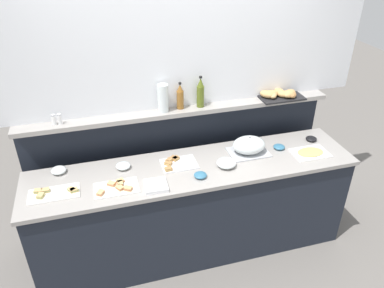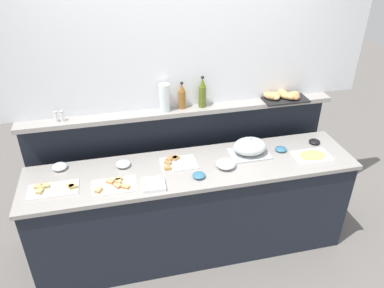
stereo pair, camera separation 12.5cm
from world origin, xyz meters
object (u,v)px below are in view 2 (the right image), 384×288
serving_cloche (250,147)px  olive_oil_bottle (202,93)px  sandwich_platter_rear (53,189)px  glass_bowl_large (123,164)px  vinegar_bottle_amber (181,97)px  glass_bowl_small (60,167)px  glass_bowl_medium (226,164)px  condiment_bowl_teal (281,149)px  water_carafe (165,98)px  condiment_bowl_cream (314,142)px  sandwich_platter_front (115,185)px  condiment_bowl_red (199,175)px  salt_shaker (56,117)px  sandwich_platter_side (176,163)px  bread_basket (283,96)px  cold_cuts_platter (312,156)px  napkin_stack (154,185)px  pepper_shaker (62,116)px

serving_cloche → olive_oil_bottle: olive_oil_bottle is taller
sandwich_platter_rear → glass_bowl_large: size_ratio=3.05×
vinegar_bottle_amber → glass_bowl_small: bearing=-168.7°
glass_bowl_medium → condiment_bowl_teal: (0.54, 0.13, -0.01)m
water_carafe → condiment_bowl_cream: bearing=-12.5°
glass_bowl_small → condiment_bowl_cream: (2.20, -0.09, -0.00)m
sandwich_platter_front → condiment_bowl_red: bearing=-2.7°
sandwich_platter_rear → glass_bowl_small: bearing=84.0°
condiment_bowl_cream → vinegar_bottle_amber: bearing=165.1°
sandwich_platter_front → olive_oil_bottle: bearing=33.2°
salt_shaker → condiment_bowl_cream: bearing=-7.5°
sandwich_platter_side → bread_basket: 1.15m
glass_bowl_large → olive_oil_bottle: (0.73, 0.28, 0.43)m
cold_cuts_platter → glass_bowl_small: size_ratio=2.56×
sandwich_platter_rear → glass_bowl_large: (0.53, 0.20, 0.01)m
sandwich_platter_front → condiment_bowl_teal: 1.45m
sandwich_platter_front → sandwich_platter_rear: (-0.45, 0.06, -0.00)m
sandwich_platter_side → bread_basket: bread_basket is taller
sandwich_platter_side → condiment_bowl_cream: size_ratio=2.91×
condiment_bowl_red → bread_basket: bread_basket is taller
serving_cloche → vinegar_bottle_amber: bearing=145.9°
sandwich_platter_side → vinegar_bottle_amber: bearing=70.5°
glass_bowl_medium → olive_oil_bottle: olive_oil_bottle is taller
condiment_bowl_red → napkin_stack: 0.36m
glass_bowl_large → vinegar_bottle_amber: size_ratio=0.51×
sandwich_platter_rear → napkin_stack: sandwich_platter_rear is taller
serving_cloche → glass_bowl_medium: (-0.25, -0.14, -0.04)m
sandwich_platter_front → glass_bowl_medium: bearing=3.6°
glass_bowl_medium → vinegar_bottle_amber: 0.69m
condiment_bowl_cream → olive_oil_bottle: olive_oil_bottle is taller
salt_shaker → cold_cuts_platter: bearing=-13.3°
salt_shaker → serving_cloche: bearing=-12.0°
napkin_stack → pepper_shaker: 0.94m
glass_bowl_large → glass_bowl_medium: size_ratio=0.74×
serving_cloche → napkin_stack: (-0.86, -0.26, -0.06)m
vinegar_bottle_amber → cold_cuts_platter: bearing=-26.1°
salt_shaker → pepper_shaker: same height
serving_cloche → cold_cuts_platter: bearing=-16.9°
cold_cuts_platter → serving_cloche: 0.53m
sandwich_platter_rear → condiment_bowl_red: bearing=-4.6°
cold_cuts_platter → vinegar_bottle_amber: bearing=153.9°
bread_basket → condiment_bowl_red: bearing=-149.6°
sandwich_platter_rear → olive_oil_bottle: bearing=20.6°
napkin_stack → pepper_shaker: bearing=137.3°
glass_bowl_small → water_carafe: (0.90, 0.19, 0.43)m
pepper_shaker → glass_bowl_small: bearing=-108.9°
serving_cloche → condiment_bowl_red: bearing=-155.7°
glass_bowl_large → pepper_shaker: (-0.43, 0.27, 0.35)m
condiment_bowl_teal → cold_cuts_platter: bearing=-33.6°
serving_cloche → condiment_bowl_teal: size_ratio=3.42×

